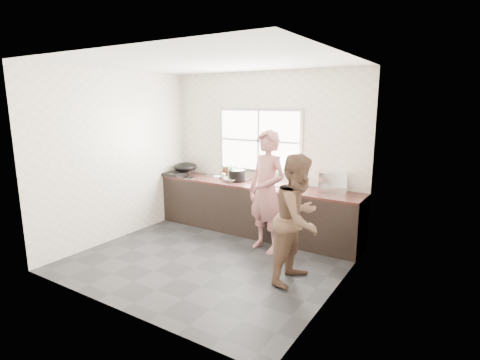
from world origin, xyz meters
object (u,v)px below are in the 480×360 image
Objects in this scene: black_pot at (237,176)px; bottle_green at (231,172)px; woman at (267,196)px; burner at (175,174)px; bowl_held at (278,185)px; glass_jar at (223,176)px; pot_lid_right at (212,175)px; bowl_mince at (231,180)px; bowl_crabs at (284,187)px; wok at (185,167)px; bottle_brown_short at (224,172)px; bottle_brown_tall at (227,172)px; cutting_board at (230,178)px; pot_lid_left at (189,178)px; plate_food at (219,176)px; dish_rack at (333,181)px; person_side at (298,219)px.

bottle_green is (-0.11, -0.00, 0.05)m from black_pot.
burner is (-2.16, 0.40, 0.04)m from woman.
glass_jar is (-1.10, 0.04, 0.02)m from bowl_held.
glass_jar is 0.46× the size of pot_lid_right.
bowl_mince is 1.36× the size of bowl_crabs.
woman reaches higher than black_pot.
wok reaches higher than bowl_held.
bowl_held is 1.27× the size of bottle_brown_short.
bottle_green reaches higher than bowl_mince.
glass_jar is (0.08, -0.22, -0.04)m from bottle_brown_tall.
wok is (-2.04, 0.57, 0.16)m from woman.
cutting_board is 1.57× the size of bowl_mince.
bottle_brown_tall reaches higher than bottle_brown_short.
bowl_crabs is (0.99, 0.04, -0.00)m from bowl_mince.
bottle_green reaches higher than wok.
black_pot is (0.23, -0.14, 0.08)m from cutting_board.
bowl_held is 1.79× the size of glass_jar.
bowl_mince is at bearing -40.57° from bottle_brown_short.
woman is 6.14× the size of black_pot.
pot_lid_left is at bearing -164.67° from bottle_green.
black_pot is 0.48m from bottle_brown_short.
cutting_board is 0.26m from plate_food.
bottle_brown_tall is at bearing 134.13° from bowl_mince.
glass_jar is at bearing -57.63° from bottle_brown_short.
bottle_green is 0.34m from bottle_brown_tall.
bottle_brown_short is at bearing 162.83° from dish_rack.
bowl_crabs is 2.09m from wok.
bottle_brown_tall is 0.69m from pot_lid_left.
dish_rack is at bearing 8.16° from bowl_mince.
bottle_brown_short reaches higher than cutting_board.
woman reaches higher than bowl_held.
plate_food is at bearing -11.25° from pot_lid_right.
dish_rack is at bearing 6.17° from burner.
wok reaches higher than glass_jar.
cutting_board is at bearing 58.33° from person_side.
glass_jar is (-1.96, 1.23, 0.12)m from person_side.
bottle_brown_short is (-0.06, 0.00, -0.01)m from bottle_brown_tall.
bowl_crabs reaches higher than pot_lid_left.
burner is at bearing -156.20° from bottle_brown_short.
dish_rack is (2.06, -0.06, 0.07)m from bottle_brown_short.
dish_rack reaches higher than pot_lid_left.
bowl_crabs is 0.62× the size of black_pot.
glass_jar is (-0.22, 0.08, 0.03)m from bowl_mince.
burner is (-2.09, -0.11, -0.00)m from bowl_held.
bottle_green is (-0.99, 0.56, 0.16)m from woman.
woman is at bearing 53.92° from person_side.
bowl_mince is 0.88m from bowl_held.
woman is 1.72m from pot_lid_right.
bowl_crabs is at bearing -8.09° from plate_food.
person_side reaches higher than bottle_brown_short.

